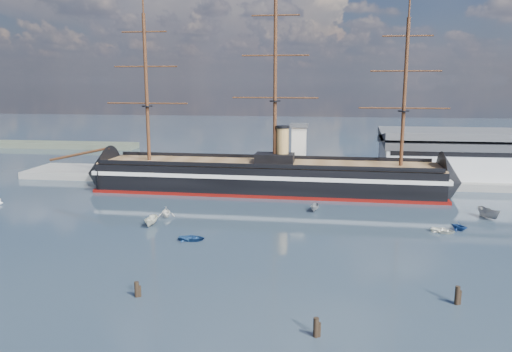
# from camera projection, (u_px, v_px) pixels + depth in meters

# --- Properties ---
(ground) EXTENTS (600.00, 600.00, 0.00)m
(ground) POSITION_uv_depth(u_px,v_px,m) (277.00, 212.00, 111.74)
(ground) COLOR #243346
(ground) RESTS_ON ground
(quay) EXTENTS (180.00, 18.00, 2.00)m
(quay) POSITION_uv_depth(u_px,v_px,m) (323.00, 181.00, 145.44)
(quay) COLOR slate
(quay) RESTS_ON ground
(warehouse) EXTENTS (63.00, 21.00, 11.60)m
(warehouse) POSITION_uv_depth(u_px,v_px,m) (494.00, 155.00, 141.46)
(warehouse) COLOR #B7BABC
(warehouse) RESTS_ON ground
(quay_tower) EXTENTS (5.00, 5.00, 15.00)m
(quay_tower) POSITION_uv_depth(u_px,v_px,m) (299.00, 149.00, 141.61)
(quay_tower) COLOR silver
(quay_tower) RESTS_ON ground
(warship) EXTENTS (113.03, 17.94, 53.94)m
(warship) POSITION_uv_depth(u_px,v_px,m) (260.00, 177.00, 131.28)
(warship) COLOR black
(warship) RESTS_ON ground
(motorboat_a) EXTENTS (5.94, 2.27, 2.36)m
(motorboat_a) POSITION_uv_depth(u_px,v_px,m) (151.00, 226.00, 100.91)
(motorboat_a) COLOR beige
(motorboat_a) RESTS_ON ground
(motorboat_b) EXTENTS (1.31, 3.09, 1.43)m
(motorboat_b) POSITION_uv_depth(u_px,v_px,m) (192.00, 241.00, 91.55)
(motorboat_b) COLOR navy
(motorboat_b) RESTS_ON ground
(motorboat_c) EXTENTS (5.12, 2.61, 1.95)m
(motorboat_c) POSITION_uv_depth(u_px,v_px,m) (315.00, 211.00, 112.21)
(motorboat_c) COLOR gray
(motorboat_c) RESTS_ON ground
(motorboat_d) EXTENTS (7.25, 5.17, 2.44)m
(motorboat_d) POSITION_uv_depth(u_px,v_px,m) (166.00, 217.00, 107.60)
(motorboat_d) COLOR white
(motorboat_d) RESTS_ON ground
(motorboat_e) EXTENTS (2.28, 3.08, 1.34)m
(motorboat_e) POSITION_uv_depth(u_px,v_px,m) (443.00, 233.00, 96.30)
(motorboat_e) COLOR white
(motorboat_e) RESTS_ON ground
(motorboat_f) EXTENTS (7.45, 5.35, 2.81)m
(motorboat_f) POSITION_uv_depth(u_px,v_px,m) (488.00, 218.00, 106.28)
(motorboat_f) COLOR gray
(motorboat_f) RESTS_ON ground
(motorboat_g) EXTENTS (5.72, 5.52, 2.03)m
(motorboat_g) POSITION_uv_depth(u_px,v_px,m) (459.00, 230.00, 97.88)
(motorboat_g) COLOR navy
(motorboat_g) RESTS_ON ground
(piling_near_left) EXTENTS (0.64, 0.64, 2.86)m
(piling_near_left) POSITION_uv_depth(u_px,v_px,m) (137.00, 297.00, 67.83)
(piling_near_left) COLOR black
(piling_near_left) RESTS_ON ground
(piling_near_mid) EXTENTS (0.64, 0.64, 3.03)m
(piling_near_mid) POSITION_uv_depth(u_px,v_px,m) (316.00, 337.00, 57.23)
(piling_near_mid) COLOR black
(piling_near_mid) RESTS_ON ground
(piling_near_right) EXTENTS (0.64, 0.64, 3.23)m
(piling_near_right) POSITION_uv_depth(u_px,v_px,m) (456.00, 304.00, 65.51)
(piling_near_right) COLOR black
(piling_near_right) RESTS_ON ground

